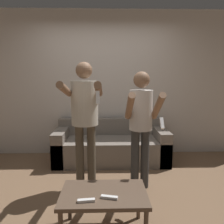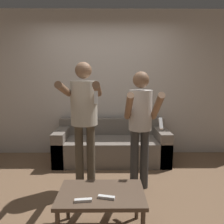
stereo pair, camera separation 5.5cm
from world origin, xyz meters
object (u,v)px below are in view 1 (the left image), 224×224
object	(u,v)px
person_standing_right	(141,119)
coffee_table	(104,197)
remote_far	(109,197)
person_standing_left	(85,111)
remote_near	(86,201)
couch	(111,146)

from	to	relation	value
person_standing_right	coffee_table	size ratio (longest dim) A/B	1.94
person_standing_right	remote_far	bearing A→B (deg)	-113.50
person_standing_left	remote_near	size ratio (longest dim) A/B	10.90
person_standing_right	remote_far	world-z (taller)	person_standing_right
couch	remote_far	xyz separation A→B (m)	(-0.06, -1.97, 0.17)
remote_near	couch	bearing A→B (deg)	82.68
person_standing_left	coffee_table	bearing A→B (deg)	-73.79
couch	remote_far	world-z (taller)	couch
remote_far	couch	bearing A→B (deg)	88.24
coffee_table	person_standing_right	bearing A→B (deg)	61.35
couch	person_standing_left	distance (m)	1.33
person_standing_left	person_standing_right	size ratio (longest dim) A/B	1.08
person_standing_right	remote_near	world-z (taller)	person_standing_right
couch	person_standing_left	xyz separation A→B (m)	(-0.36, -1.00, 0.80)
remote_far	person_standing_right	bearing A→B (deg)	66.50
couch	person_standing_right	xyz separation A→B (m)	(0.36, -1.00, 0.69)
couch	remote_far	distance (m)	1.98
person_standing_right	coffee_table	world-z (taller)	person_standing_right
remote_far	coffee_table	bearing A→B (deg)	115.08
couch	remote_near	distance (m)	2.04
couch	coffee_table	xyz separation A→B (m)	(-0.11, -1.86, 0.11)
person_standing_left	coffee_table	size ratio (longest dim) A/B	2.08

